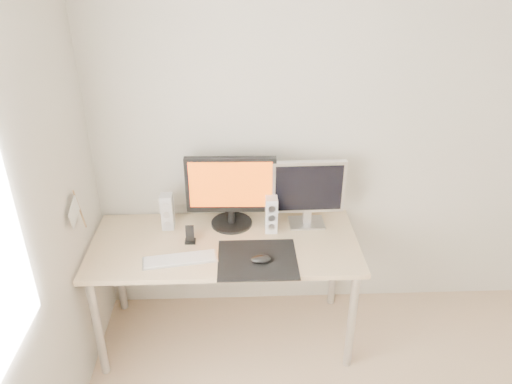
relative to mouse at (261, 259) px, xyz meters
name	(u,v)px	position (x,y,z in m)	size (l,w,h in m)	color
wall_back	(373,136)	(0.72, 0.59, 0.50)	(3.50, 3.50, 0.00)	silver
mousepad	(257,259)	(-0.02, 0.03, -0.02)	(0.45, 0.40, 0.00)	black
mouse	(261,259)	(0.00, 0.00, 0.00)	(0.11, 0.07, 0.04)	black
desk	(225,253)	(-0.21, 0.22, -0.10)	(1.60, 0.70, 0.73)	#D1B587
main_monitor	(231,189)	(-0.17, 0.41, 0.23)	(0.55, 0.27, 0.47)	black
second_monitor	(308,190)	(0.31, 0.40, 0.22)	(0.45, 0.16, 0.43)	silver
speaker_left	(167,212)	(-0.56, 0.40, 0.09)	(0.07, 0.09, 0.23)	silver
speaker_right	(271,215)	(0.08, 0.33, 0.09)	(0.07, 0.09, 0.23)	white
keyboard	(180,259)	(-0.46, 0.04, -0.02)	(0.43, 0.19, 0.02)	silver
phone_dock	(190,237)	(-0.41, 0.22, 0.01)	(0.06, 0.06, 0.11)	black
pennant	(76,211)	(-1.00, 0.07, 0.29)	(0.01, 0.23, 0.29)	#A57F54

